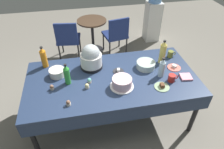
{
  "coord_description": "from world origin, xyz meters",
  "views": [
    {
      "loc": [
        -0.38,
        -1.96,
        2.41
      ],
      "look_at": [
        0.0,
        0.0,
        0.8
      ],
      "focal_mm": 32.19,
      "sensor_mm": 36.0,
      "label": 1
    }
  ],
  "objects_px": {
    "frosted_layer_cake": "(122,83)",
    "slow_cooker": "(91,58)",
    "cupcake_vanilla": "(68,103)",
    "soda_bottle_orange_juice": "(44,58)",
    "water_cooler": "(153,16)",
    "coffee_mug_red": "(172,78)",
    "maroon_chair_right": "(116,33)",
    "ceramic_snack_bowl": "(57,72)",
    "cupcake_lemon": "(89,81)",
    "round_cafe_table": "(92,30)",
    "coffee_mug_olive": "(171,54)",
    "dessert_plate_sage": "(162,86)",
    "glass_salad_bowl": "(146,65)",
    "dessert_plate_charcoal": "(118,71)",
    "soda_bottle_lime_soda": "(67,75)",
    "cupcake_cocoa": "(87,86)",
    "soda_bottle_ginger_ale": "(163,52)",
    "cupcake_mint": "(52,87)",
    "dessert_plate_coral": "(174,67)",
    "maroon_chair_left": "(68,38)",
    "soda_bottle_water": "(162,68)",
    "potluck_table": "(112,81)"
  },
  "relations": [
    {
      "from": "cupcake_lemon",
      "to": "maroon_chair_left",
      "type": "xyz_separation_m",
      "value": [
        -0.26,
        1.71,
        -0.29
      ]
    },
    {
      "from": "dessert_plate_sage",
      "to": "round_cafe_table",
      "type": "relative_size",
      "value": 0.26
    },
    {
      "from": "dessert_plate_sage",
      "to": "coffee_mug_red",
      "type": "bearing_deg",
      "value": 28.74
    },
    {
      "from": "frosted_layer_cake",
      "to": "dessert_plate_charcoal",
      "type": "xyz_separation_m",
      "value": [
        0.02,
        0.3,
        -0.05
      ]
    },
    {
      "from": "dessert_plate_charcoal",
      "to": "dessert_plate_sage",
      "type": "bearing_deg",
      "value": -41.61
    },
    {
      "from": "glass_salad_bowl",
      "to": "round_cafe_table",
      "type": "bearing_deg",
      "value": 107.09
    },
    {
      "from": "water_cooler",
      "to": "coffee_mug_olive",
      "type": "bearing_deg",
      "value": -103.24
    },
    {
      "from": "dessert_plate_sage",
      "to": "water_cooler",
      "type": "xyz_separation_m",
      "value": [
        0.81,
        2.46,
        -0.17
      ]
    },
    {
      "from": "soda_bottle_orange_juice",
      "to": "soda_bottle_water",
      "type": "bearing_deg",
      "value": -18.68
    },
    {
      "from": "ceramic_snack_bowl",
      "to": "maroon_chair_right",
      "type": "relative_size",
      "value": 0.23
    },
    {
      "from": "frosted_layer_cake",
      "to": "slow_cooker",
      "type": "bearing_deg",
      "value": 124.01
    },
    {
      "from": "ceramic_snack_bowl",
      "to": "soda_bottle_ginger_ale",
      "type": "relative_size",
      "value": 0.58
    },
    {
      "from": "ceramic_snack_bowl",
      "to": "dessert_plate_coral",
      "type": "height_order",
      "value": "ceramic_snack_bowl"
    },
    {
      "from": "dessert_plate_coral",
      "to": "cupcake_cocoa",
      "type": "bearing_deg",
      "value": -171.53
    },
    {
      "from": "coffee_mug_olive",
      "to": "dessert_plate_charcoal",
      "type": "bearing_deg",
      "value": -166.47
    },
    {
      "from": "dessert_plate_sage",
      "to": "cupcake_vanilla",
      "type": "xyz_separation_m",
      "value": [
        -1.13,
        -0.08,
        0.02
      ]
    },
    {
      "from": "ceramic_snack_bowl",
      "to": "cupcake_mint",
      "type": "distance_m",
      "value": 0.27
    },
    {
      "from": "soda_bottle_ginger_ale",
      "to": "cupcake_mint",
      "type": "bearing_deg",
      "value": -169.22
    },
    {
      "from": "cupcake_vanilla",
      "to": "glass_salad_bowl",
      "type": "bearing_deg",
      "value": 25.31
    },
    {
      "from": "water_cooler",
      "to": "coffee_mug_red",
      "type": "bearing_deg",
      "value": -105.27
    },
    {
      "from": "dessert_plate_sage",
      "to": "cupcake_vanilla",
      "type": "relative_size",
      "value": 2.75
    },
    {
      "from": "potluck_table",
      "to": "maroon_chair_left",
      "type": "distance_m",
      "value": 1.77
    },
    {
      "from": "cupcake_vanilla",
      "to": "maroon_chair_left",
      "type": "xyz_separation_m",
      "value": [
        0.0,
        2.05,
        -0.29
      ]
    },
    {
      "from": "cupcake_cocoa",
      "to": "cupcake_lemon",
      "type": "xyz_separation_m",
      "value": [
        0.04,
        0.09,
        0.0
      ]
    },
    {
      "from": "water_cooler",
      "to": "dessert_plate_charcoal",
      "type": "bearing_deg",
      "value": -121.61
    },
    {
      "from": "frosted_layer_cake",
      "to": "cupcake_cocoa",
      "type": "relative_size",
      "value": 4.34
    },
    {
      "from": "slow_cooker",
      "to": "soda_bottle_ginger_ale",
      "type": "distance_m",
      "value": 0.99
    },
    {
      "from": "frosted_layer_cake",
      "to": "maroon_chair_right",
      "type": "relative_size",
      "value": 0.34
    },
    {
      "from": "ceramic_snack_bowl",
      "to": "cupcake_lemon",
      "type": "distance_m",
      "value": 0.45
    },
    {
      "from": "dessert_plate_coral",
      "to": "soda_bottle_water",
      "type": "height_order",
      "value": "soda_bottle_water"
    },
    {
      "from": "coffee_mug_olive",
      "to": "round_cafe_table",
      "type": "height_order",
      "value": "coffee_mug_olive"
    },
    {
      "from": "potluck_table",
      "to": "slow_cooker",
      "type": "xyz_separation_m",
      "value": [
        -0.23,
        0.27,
        0.22
      ]
    },
    {
      "from": "soda_bottle_water",
      "to": "coffee_mug_olive",
      "type": "xyz_separation_m",
      "value": [
        0.3,
        0.39,
        -0.08
      ]
    },
    {
      "from": "cupcake_lemon",
      "to": "glass_salad_bowl",
      "type": "bearing_deg",
      "value": 11.98
    },
    {
      "from": "cupcake_lemon",
      "to": "soda_bottle_ginger_ale",
      "type": "bearing_deg",
      "value": 13.43
    },
    {
      "from": "soda_bottle_lime_soda",
      "to": "coffee_mug_red",
      "type": "xyz_separation_m",
      "value": [
        1.28,
        -0.2,
        -0.09
      ]
    },
    {
      "from": "dessert_plate_charcoal",
      "to": "water_cooler",
      "type": "relative_size",
      "value": 0.12
    },
    {
      "from": "potluck_table",
      "to": "cupcake_lemon",
      "type": "distance_m",
      "value": 0.31
    },
    {
      "from": "dessert_plate_sage",
      "to": "maroon_chair_right",
      "type": "relative_size",
      "value": 0.22
    },
    {
      "from": "soda_bottle_ginger_ale",
      "to": "soda_bottle_water",
      "type": "xyz_separation_m",
      "value": [
        -0.12,
        -0.29,
        -0.03
      ]
    },
    {
      "from": "ceramic_snack_bowl",
      "to": "round_cafe_table",
      "type": "height_order",
      "value": "ceramic_snack_bowl"
    },
    {
      "from": "cupcake_cocoa",
      "to": "cupcake_vanilla",
      "type": "distance_m",
      "value": 0.33
    },
    {
      "from": "slow_cooker",
      "to": "soda_bottle_orange_juice",
      "type": "height_order",
      "value": "slow_cooker"
    },
    {
      "from": "cupcake_vanilla",
      "to": "dessert_plate_sage",
      "type": "bearing_deg",
      "value": 3.98
    },
    {
      "from": "dessert_plate_coral",
      "to": "round_cafe_table",
      "type": "xyz_separation_m",
      "value": [
        -0.93,
        1.85,
        -0.26
      ]
    },
    {
      "from": "cupcake_cocoa",
      "to": "maroon_chair_left",
      "type": "distance_m",
      "value": 1.84
    },
    {
      "from": "glass_salad_bowl",
      "to": "round_cafe_table",
      "type": "height_order",
      "value": "glass_salad_bowl"
    },
    {
      "from": "frosted_layer_cake",
      "to": "cupcake_mint",
      "type": "height_order",
      "value": "frosted_layer_cake"
    },
    {
      "from": "cupcake_vanilla",
      "to": "soda_bottle_orange_juice",
      "type": "relative_size",
      "value": 0.22
    },
    {
      "from": "coffee_mug_olive",
      "to": "frosted_layer_cake",
      "type": "bearing_deg",
      "value": -149.57
    }
  ]
}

